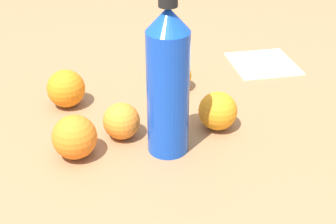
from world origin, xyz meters
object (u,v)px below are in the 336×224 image
object	(u,v)px
water_bottle	(168,82)
orange_2	(121,121)
orange_1	(218,111)
orange_4	(177,75)
orange_3	(75,137)
folded_napkin	(263,63)
orange_0	(66,89)

from	to	relation	value
water_bottle	orange_2	world-z (taller)	water_bottle
water_bottle	orange_1	world-z (taller)	water_bottle
orange_4	orange_2	bearing A→B (deg)	170.76
orange_1	orange_3	world-z (taller)	orange_3
orange_4	folded_napkin	size ratio (longest dim) A/B	0.43
water_bottle	folded_napkin	distance (m)	0.47
water_bottle	folded_napkin	world-z (taller)	water_bottle
orange_0	orange_4	bearing A→B (deg)	-52.77
water_bottle	orange_4	distance (m)	0.26
folded_napkin	orange_3	bearing A→B (deg)	153.25
orange_4	water_bottle	bearing A→B (deg)	-165.24
orange_1	orange_2	bearing A→B (deg)	119.50
orange_0	orange_2	size ratio (longest dim) A/B	1.14
orange_0	orange_1	distance (m)	0.33
water_bottle	folded_napkin	xyz separation A→B (m)	(0.43, -0.11, -0.14)
orange_3	orange_2	bearing A→B (deg)	-32.26
orange_2	orange_3	size ratio (longest dim) A/B	0.88
orange_1	folded_napkin	distance (m)	0.34
water_bottle	orange_2	xyz separation A→B (m)	(0.01, 0.10, -0.10)
orange_4	orange_0	bearing A→B (deg)	127.23
orange_2	orange_1	bearing A→B (deg)	-60.50
orange_1	orange_3	xyz separation A→B (m)	(-0.18, 0.22, 0.00)
orange_2	water_bottle	bearing A→B (deg)	-94.31
orange_0	orange_1	bearing A→B (deg)	-86.32
orange_1	folded_napkin	world-z (taller)	orange_1
orange_1	folded_napkin	xyz separation A→B (m)	(0.33, -0.04, -0.04)
orange_0	orange_4	distance (m)	0.25
water_bottle	orange_4	bearing A→B (deg)	113.24
orange_2	orange_4	xyz separation A→B (m)	(0.22, -0.04, -0.00)
water_bottle	orange_0	distance (m)	0.29
orange_0	orange_3	xyz separation A→B (m)	(-0.16, -0.11, 0.00)
orange_0	orange_3	size ratio (longest dim) A/B	1.00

